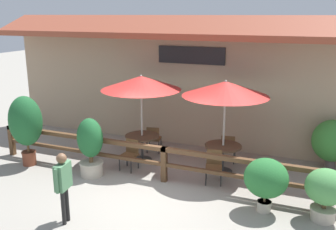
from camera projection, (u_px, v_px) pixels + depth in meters
ground_plane at (147, 199)px, 8.91m from camera, size 60.00×60.00×0.00m
building_facade at (201, 81)px, 12.02m from camera, size 14.28×1.49×4.23m
patio_railing at (164, 157)px, 9.67m from camera, size 10.40×0.14×0.95m
patio_umbrella_near at (141, 83)px, 10.68m from camera, size 2.32×2.32×2.59m
dining_table_near at (142, 140)px, 11.13m from camera, size 1.01×1.01×0.78m
chair_near_streetside at (130, 153)px, 10.52m from camera, size 0.45×0.45×0.85m
chair_near_wallside at (154, 138)px, 11.82m from camera, size 0.50×0.50×0.85m
patio_umbrella_middle at (226, 89)px, 9.84m from camera, size 2.32×2.32×2.59m
dining_table_middle at (223, 150)px, 10.30m from camera, size 1.01×1.01×0.78m
chair_middle_streetside at (214, 165)px, 9.70m from camera, size 0.51×0.51×0.85m
chair_middle_wallside at (228, 147)px, 11.00m from camera, size 0.47×0.47×0.85m
potted_plant_tall_tropical at (326, 191)px, 7.82m from camera, size 0.86×0.77×1.16m
potted_plant_broad_leaf at (26, 123)px, 10.61m from camera, size 0.97×0.87×2.05m
potted_plant_entrance_palm at (266, 179)px, 8.15m from camera, size 0.96×0.87×1.25m
potted_plant_corner_fern at (90, 145)px, 9.97m from camera, size 0.71×0.65×1.62m
potted_plant_small_flowering at (332, 141)px, 10.40m from camera, size 1.11×1.00×1.44m
pedestrian at (63, 179)px, 7.65m from camera, size 0.25×0.55×1.55m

